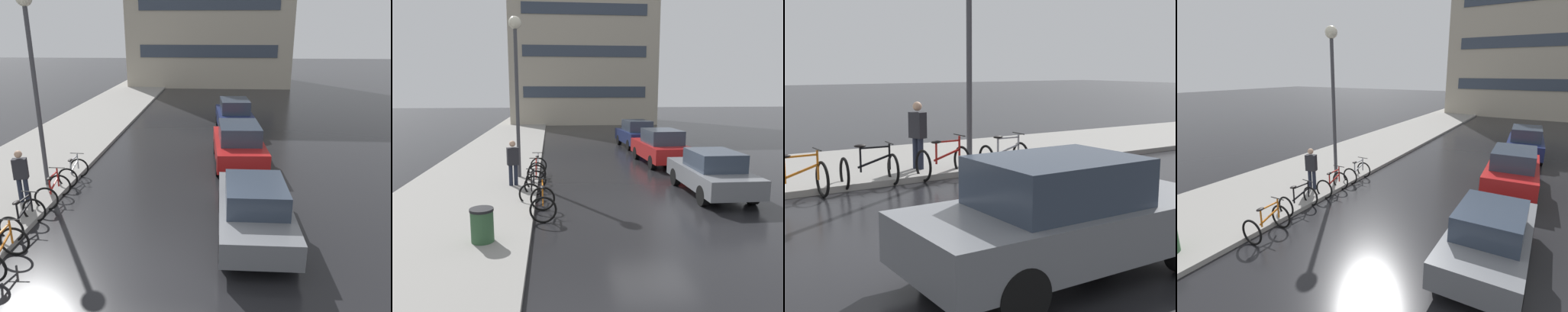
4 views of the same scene
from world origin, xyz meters
TOP-DOWN VIEW (x-y plane):
  - ground_plane at (0.00, 0.00)m, footprint 140.00×140.00m
  - sidewalk_kerb at (-6.00, 10.00)m, footprint 4.80×60.00m
  - bicycle_nearest at (-3.34, -0.53)m, footprint 0.78×1.16m
  - bicycle_second at (-3.71, 1.13)m, footprint 0.80×1.19m
  - bicycle_third at (-3.65, 2.91)m, footprint 0.75×1.11m
  - bicycle_farthest at (-3.65, 4.64)m, footprint 0.74×1.10m
  - car_grey at (2.36, 1.31)m, footprint 1.82×4.24m
  - car_red at (2.22, 6.93)m, footprint 2.05×4.39m
  - car_navy at (2.24, 12.44)m, footprint 2.00×4.17m
  - pedestrian at (-4.46, 2.66)m, footprint 0.45×0.34m
  - streetlamp at (-4.36, 4.06)m, footprint 0.48×0.48m
  - trash_bin at (-4.66, -2.55)m, footprint 0.54×0.54m
  - building_facade_main at (0.41, 32.88)m, footprint 15.09×10.08m

SIDE VIEW (x-z plane):
  - ground_plane at x=0.00m, z-range 0.00..0.00m
  - sidewalk_kerb at x=-6.00m, z-range 0.00..0.14m
  - bicycle_farthest at x=-3.65m, z-range -0.08..0.86m
  - bicycle_second at x=-3.71m, z-range -0.09..0.88m
  - bicycle_third at x=-3.65m, z-range -0.10..0.91m
  - bicycle_nearest at x=-3.34m, z-range -0.09..0.91m
  - trash_bin at x=-4.66m, z-range 0.00..0.92m
  - car_grey at x=2.36m, z-range 0.00..1.52m
  - car_red at x=2.22m, z-range -0.01..1.67m
  - car_navy at x=2.24m, z-range 0.00..1.70m
  - pedestrian at x=-4.46m, z-range 0.12..1.88m
  - streetlamp at x=-4.36m, z-range 1.30..7.55m
  - building_facade_main at x=0.41m, z-range 0.00..18.78m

